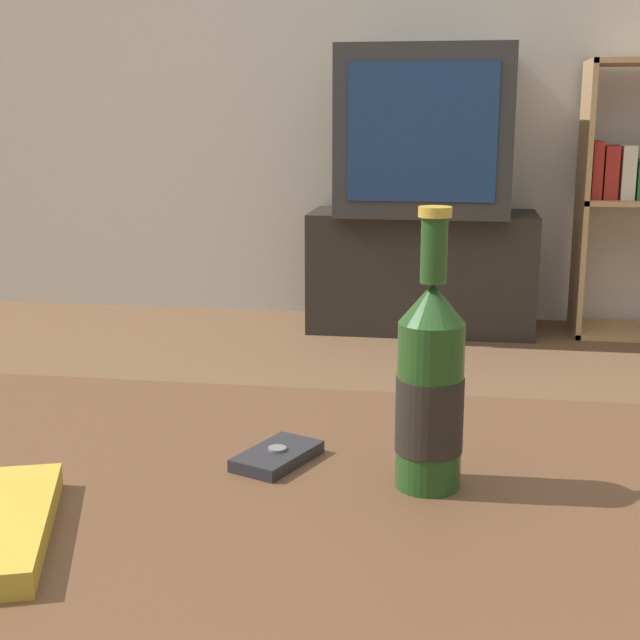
# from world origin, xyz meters

# --- Properties ---
(coffee_table) EXTENTS (1.25, 0.87, 0.47)m
(coffee_table) POSITION_xyz_m (0.00, 0.00, 0.41)
(coffee_table) COLOR brown
(coffee_table) RESTS_ON ground_plane
(tv_stand) EXTENTS (0.88, 0.37, 0.47)m
(tv_stand) POSITION_xyz_m (0.12, 2.77, 0.23)
(tv_stand) COLOR #28231E
(tv_stand) RESTS_ON ground_plane
(television) EXTENTS (0.64, 0.56, 0.62)m
(television) POSITION_xyz_m (0.12, 2.76, 0.78)
(television) COLOR #2D2D2D
(television) RESTS_ON tv_stand
(beer_bottle) EXTENTS (0.07, 0.07, 0.29)m
(beer_bottle) POSITION_xyz_m (0.24, 0.13, 0.57)
(beer_bottle) COLOR #1E4219
(beer_bottle) RESTS_ON coffee_table
(cell_phone) EXTENTS (0.09, 0.12, 0.02)m
(cell_phone) POSITION_xyz_m (0.08, 0.16, 0.47)
(cell_phone) COLOR #232328
(cell_phone) RESTS_ON coffee_table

